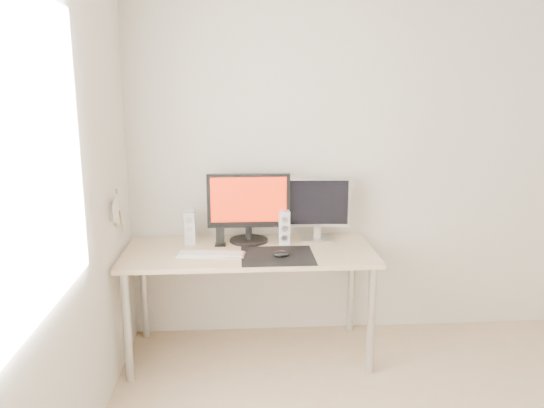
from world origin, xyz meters
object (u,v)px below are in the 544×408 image
mouse (281,254)px  speaker_right (284,227)px  desk (249,261)px  main_monitor (249,205)px  phone_dock (220,240)px  speaker_left (190,228)px  keyboard (211,254)px  second_monitor (317,205)px

mouse → speaker_right: 0.32m
desk → main_monitor: main_monitor is taller
phone_dock → desk: bearing=-27.2°
mouse → speaker_left: size_ratio=0.48×
keyboard → desk: bearing=23.2°
main_monitor → keyboard: 0.44m
desk → second_monitor: size_ratio=3.54×
mouse → speaker_left: bearing=150.6°
speaker_left → speaker_right: size_ratio=1.00×
desk → phone_dock: size_ratio=12.50×
speaker_left → second_monitor: bearing=2.8°
main_monitor → speaker_right: size_ratio=2.45×
mouse → speaker_right: (0.04, 0.30, 0.09)m
desk → speaker_left: bearing=158.7°
desk → speaker_left: 0.46m
phone_dock → speaker_right: bearing=3.7°
desk → main_monitor: (0.00, 0.17, 0.33)m
second_monitor → mouse: bearing=-126.7°
main_monitor → second_monitor: 0.47m
keyboard → phone_dock: bearing=75.7°
mouse → second_monitor: 0.51m
mouse → keyboard: size_ratio=0.25×
second_monitor → keyboard: 0.80m
mouse → phone_dock: (-0.38, 0.27, 0.02)m
speaker_right → phone_dock: 0.43m
phone_dock → speaker_left: bearing=164.7°
desk → second_monitor: 0.60m
second_monitor → main_monitor: bearing=-177.4°
keyboard → phone_dock: 0.21m
speaker_left → speaker_right: bearing=-2.5°
speaker_left → speaker_right: (0.63, -0.03, 0.00)m
speaker_left → keyboard: bearing=-59.6°
mouse → phone_dock: 0.47m
second_monitor → speaker_right: 0.27m
speaker_right → phone_dock: (-0.42, -0.03, -0.07)m
second_monitor → speaker_left: size_ratio=2.01×
speaker_left → phone_dock: bearing=-15.3°
speaker_left → phone_dock: speaker_left is taller
speaker_right → keyboard: size_ratio=0.52×
second_monitor → desk: bearing=-157.4°
second_monitor → phone_dock: (-0.66, -0.10, -0.20)m
main_monitor → second_monitor: (0.47, 0.02, -0.01)m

